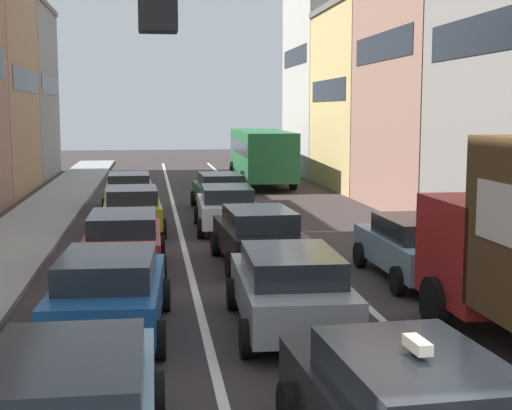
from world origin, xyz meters
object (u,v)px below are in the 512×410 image
at_px(coupe_centre_lane_fourth, 227,207).
at_px(wagon_left_lane_second, 109,291).
at_px(sedan_centre_lane_second, 290,287).
at_px(sedan_left_lane_third, 123,240).
at_px(sedan_centre_lane_fifth, 220,191).
at_px(bus_mid_queue_primary, 261,152).
at_px(sedan_left_lane_fifth, 129,190).
at_px(sedan_right_lane_behind_truck, 416,246).
at_px(hatchback_centre_lane_third, 258,235).
at_px(sedan_left_lane_fourth, 132,208).

bearing_deg(coupe_centre_lane_fourth, wagon_left_lane_second, 165.45).
bearing_deg(sedan_centre_lane_second, sedan_left_lane_third, 32.05).
height_order(wagon_left_lane_second, sedan_centre_lane_fifth, same).
height_order(sedan_left_lane_third, bus_mid_queue_primary, bus_mid_queue_primary).
distance_m(sedan_left_lane_fifth, sedan_right_lane_behind_truck, 15.24).
height_order(coupe_centre_lane_fourth, sedan_left_lane_fifth, same).
relative_size(coupe_centre_lane_fourth, bus_mid_queue_primary, 0.41).
relative_size(sedan_left_lane_third, sedan_centre_lane_fifth, 0.99).
distance_m(wagon_left_lane_second, sedan_right_lane_behind_truck, 7.72).
bearing_deg(sedan_right_lane_behind_truck, sedan_centre_lane_second, 134.08).
distance_m(sedan_left_lane_third, coupe_centre_lane_fourth, 6.78).
relative_size(sedan_centre_lane_second, sedan_right_lane_behind_truck, 1.01).
bearing_deg(sedan_centre_lane_second, wagon_left_lane_second, 88.36).
height_order(sedan_centre_lane_second, sedan_centre_lane_fifth, same).
distance_m(hatchback_centre_lane_third, bus_mid_queue_primary, 21.37).
height_order(sedan_centre_lane_second, coupe_centre_lane_fourth, same).
relative_size(coupe_centre_lane_fourth, sedan_left_lane_fifth, 1.00).
distance_m(wagon_left_lane_second, sedan_left_lane_third, 5.21).
bearing_deg(sedan_right_lane_behind_truck, sedan_centre_lane_fifth, 15.01).
bearing_deg(bus_mid_queue_primary, sedan_right_lane_behind_truck, -177.71).
xyz_separation_m(wagon_left_lane_second, sedan_centre_lane_fifth, (3.50, 16.23, 0.00)).
height_order(sedan_left_lane_third, coupe_centre_lane_fourth, same).
distance_m(hatchback_centre_lane_third, sedan_left_lane_third, 3.42).
relative_size(wagon_left_lane_second, sedan_centre_lane_fifth, 1.00).
bearing_deg(sedan_left_lane_third, sedan_left_lane_fourth, -0.39).
bearing_deg(wagon_left_lane_second, coupe_centre_lane_fourth, -13.17).
relative_size(wagon_left_lane_second, sedan_left_lane_fourth, 1.01).
height_order(hatchback_centre_lane_third, coupe_centre_lane_fourth, same).
bearing_deg(sedan_left_lane_third, sedan_right_lane_behind_truck, -104.43).
bearing_deg(coupe_centre_lane_fourth, sedan_left_lane_fourth, 90.27).
distance_m(sedan_centre_lane_second, sedan_left_lane_third, 6.25).
height_order(sedan_left_lane_third, sedan_right_lane_behind_truck, same).
bearing_deg(sedan_left_lane_third, sedan_left_lane_fifth, 1.17).
xyz_separation_m(sedan_centre_lane_second, wagon_left_lane_second, (-3.22, 0.19, 0.00)).
xyz_separation_m(sedan_left_lane_third, sedan_right_lane_behind_truck, (6.87, -1.81, 0.00)).
xyz_separation_m(wagon_left_lane_second, sedan_left_lane_fifth, (-0.11, 16.92, 0.00)).
distance_m(sedan_left_lane_third, sedan_left_lane_fifth, 11.72).
height_order(hatchback_centre_lane_third, sedan_right_lane_behind_truck, same).
xyz_separation_m(sedan_left_lane_third, coupe_centre_lane_fourth, (3.17, 5.99, 0.00)).
bearing_deg(sedan_centre_lane_fifth, sedan_left_lane_third, 160.32).
relative_size(sedan_centre_lane_second, sedan_left_lane_fifth, 1.00).
height_order(sedan_centre_lane_second, sedan_right_lane_behind_truck, same).
relative_size(sedan_centre_lane_fifth, sedan_right_lane_behind_truck, 1.02).
distance_m(sedan_centre_lane_second, sedan_left_lane_fourth, 11.87).
distance_m(coupe_centre_lane_fourth, sedan_right_lane_behind_truck, 8.63).
height_order(coupe_centre_lane_fourth, sedan_right_lane_behind_truck, same).
height_order(sedan_left_lane_third, sedan_left_lane_fourth, same).
distance_m(coupe_centre_lane_fourth, bus_mid_queue_primary, 15.82).
xyz_separation_m(sedan_left_lane_fourth, sedan_right_lane_behind_truck, (6.79, -7.87, 0.00)).
bearing_deg(sedan_centre_lane_second, coupe_centre_lane_fourth, 1.68).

